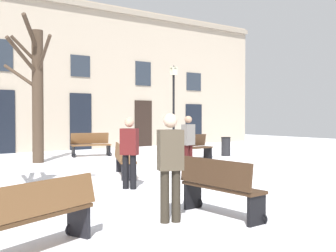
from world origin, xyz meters
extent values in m
plane|color=white|center=(0.00, 0.00, 0.00)|extent=(37.04, 37.04, 0.00)
cube|color=tan|center=(0.00, 9.35, 3.62)|extent=(23.15, 0.40, 7.24)
cube|color=gray|center=(0.00, 9.10, 6.99)|extent=(23.15, 0.30, 0.24)
cube|color=black|center=(-3.62, 9.13, 1.38)|extent=(1.26, 0.08, 2.76)
cube|color=black|center=(0.11, 9.13, 1.36)|extent=(1.10, 0.08, 2.73)
cube|color=#262D38|center=(0.11, 9.13, 4.04)|extent=(0.99, 0.06, 1.03)
cube|color=black|center=(3.71, 9.13, 1.23)|extent=(1.06, 0.08, 2.45)
cube|color=#262D38|center=(3.71, 9.13, 3.89)|extent=(0.95, 0.06, 1.27)
cube|color=black|center=(7.23, 9.13, 1.16)|extent=(1.18, 0.08, 2.31)
cube|color=#262D38|center=(7.23, 9.13, 3.63)|extent=(1.06, 0.06, 1.03)
cylinder|color=#423326|center=(-3.43, 4.85, 2.31)|extent=(0.39, 0.39, 4.62)
cylinder|color=#423326|center=(-3.42, 4.24, 3.69)|extent=(0.12, 1.30, 1.22)
cylinder|color=#423326|center=(-3.78, 5.56, 3.04)|extent=(0.85, 1.53, 0.98)
cylinder|color=#423326|center=(-3.79, 4.44, 4.42)|extent=(0.90, 1.00, 1.11)
cylinder|color=#423326|center=(-3.88, 4.82, 3.89)|extent=(0.99, 0.18, 0.92)
cylinder|color=#423326|center=(-4.05, 4.43, 3.60)|extent=(1.39, 1.00, 1.14)
cylinder|color=black|center=(2.77, 5.18, 1.72)|extent=(0.10, 0.10, 3.44)
cylinder|color=black|center=(2.77, 5.18, 0.10)|extent=(0.22, 0.22, 0.20)
cube|color=beige|center=(2.77, 5.18, 3.62)|extent=(0.24, 0.24, 0.36)
cone|color=black|center=(2.77, 5.18, 3.80)|extent=(0.30, 0.30, 0.14)
cylinder|color=black|center=(3.59, 2.71, 0.37)|extent=(0.37, 0.37, 0.74)
torus|color=black|center=(3.59, 2.71, 0.75)|extent=(0.40, 0.40, 0.04)
cube|color=#3D2819|center=(-3.61, -4.58, 0.48)|extent=(0.46, 1.57, 0.05)
cube|color=#3D2819|center=(-3.79, -4.58, 0.73)|extent=(0.14, 1.56, 0.43)
cube|color=black|center=(-3.58, -5.29, 0.24)|extent=(0.37, 0.07, 0.48)
torus|color=black|center=(-3.43, -5.29, 0.08)|extent=(0.04, 0.17, 0.17)
cube|color=black|center=(-3.63, -3.86, 0.24)|extent=(0.37, 0.07, 0.48)
torus|color=black|center=(-3.48, -3.85, 0.08)|extent=(0.04, 0.17, 0.17)
cube|color=brown|center=(-2.57, 0.29, 0.45)|extent=(1.12, 1.79, 0.05)
cube|color=brown|center=(-2.75, 0.37, 0.68)|extent=(0.81, 1.65, 0.39)
cube|color=black|center=(-2.92, -0.46, 0.22)|extent=(0.37, 0.21, 0.45)
torus|color=black|center=(-2.77, -0.53, 0.08)|extent=(0.10, 0.17, 0.17)
cube|color=black|center=(-2.23, 1.05, 0.22)|extent=(0.37, 0.21, 0.45)
torus|color=black|center=(-2.08, 0.98, 0.08)|extent=(0.10, 0.17, 0.17)
cube|color=brown|center=(-0.96, 5.75, 0.46)|extent=(1.62, 0.79, 0.05)
cube|color=brown|center=(-0.92, 5.97, 0.72)|extent=(1.55, 0.45, 0.44)
cube|color=black|center=(-1.67, 5.91, 0.23)|extent=(0.15, 0.43, 0.46)
torus|color=black|center=(-1.70, 5.72, 0.08)|extent=(0.17, 0.06, 0.17)
cube|color=black|center=(-0.26, 5.60, 0.23)|extent=(0.15, 0.43, 0.46)
torus|color=black|center=(-0.30, 5.42, 0.08)|extent=(0.17, 0.06, 0.17)
cube|color=brown|center=(-6.70, -4.53, 0.45)|extent=(1.69, 0.98, 0.05)
cube|color=brown|center=(-6.63, -4.71, 0.69)|extent=(1.58, 0.70, 0.39)
cube|color=black|center=(-5.98, -4.26, 0.23)|extent=(0.19, 0.38, 0.45)
torus|color=black|center=(-6.04, -4.11, 0.08)|extent=(0.17, 0.09, 0.17)
cube|color=#3D2819|center=(1.47, 2.27, 0.45)|extent=(1.77, 0.61, 0.05)
cube|color=#3D2819|center=(1.45, 2.46, 0.72)|extent=(1.74, 0.29, 0.45)
cube|color=black|center=(0.67, 2.19, 0.23)|extent=(0.10, 0.39, 0.45)
torus|color=black|center=(0.68, 2.02, 0.08)|extent=(0.17, 0.05, 0.17)
cube|color=black|center=(2.28, 2.36, 0.23)|extent=(0.10, 0.39, 0.45)
torus|color=black|center=(2.29, 2.19, 0.08)|extent=(0.17, 0.05, 0.17)
cylinder|color=#2D271E|center=(-4.43, -4.41, 0.40)|extent=(0.14, 0.14, 0.81)
cylinder|color=#2D271E|center=(-4.60, -4.35, 0.40)|extent=(0.14, 0.14, 0.81)
cube|color=#4C4233|center=(-4.52, -4.38, 1.12)|extent=(0.43, 0.34, 0.62)
sphere|color=beige|center=(-4.52, -4.38, 1.57)|extent=(0.22, 0.22, 0.22)
cylinder|color=black|center=(-3.47, -1.57, 0.38)|extent=(0.14, 0.14, 0.77)
cylinder|color=black|center=(-3.58, -1.43, 0.38)|extent=(0.14, 0.14, 0.77)
cube|color=#591919|center=(-3.53, -1.50, 1.06)|extent=(0.41, 0.43, 0.59)
sphere|color=tan|center=(-3.53, -1.50, 1.50)|extent=(0.21, 0.21, 0.21)
cylinder|color=#350F0F|center=(-0.59, -0.08, 0.39)|extent=(0.14, 0.14, 0.79)
cylinder|color=#350F0F|center=(-0.77, -0.12, 0.39)|extent=(0.14, 0.14, 0.79)
cube|color=slate|center=(-0.68, -0.10, 1.09)|extent=(0.42, 0.29, 0.61)
sphere|color=#9E755B|center=(-0.68, -0.10, 1.53)|extent=(0.22, 0.22, 0.22)
camera|label=1|loc=(-8.30, -9.48, 1.65)|focal=44.22mm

